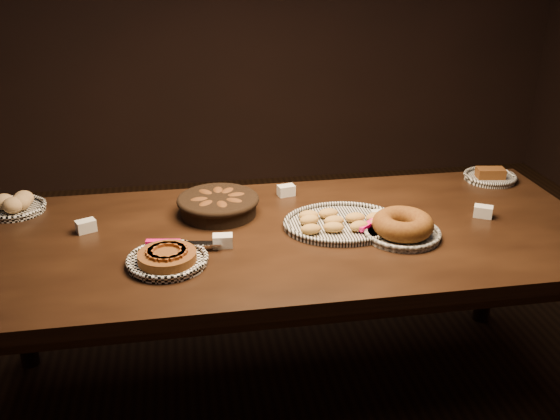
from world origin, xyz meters
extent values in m
plane|color=black|center=(0.00, 0.00, 0.00)|extent=(5.00, 5.00, 0.00)
cube|color=black|center=(0.00, 0.00, 0.72)|extent=(2.40, 1.00, 0.05)
cylinder|color=black|center=(-1.08, 0.38, 0.35)|extent=(0.08, 0.08, 0.70)
cylinder|color=black|center=(1.08, 0.38, 0.35)|extent=(0.08, 0.08, 0.70)
torus|color=white|center=(-0.42, -0.17, 0.77)|extent=(0.28, 0.28, 0.02)
cylinder|color=#4A2A0E|center=(-0.42, -0.17, 0.78)|extent=(0.25, 0.25, 0.03)
cube|color=#5E2A10|center=(-0.37, -0.19, 0.80)|extent=(0.04, 0.07, 0.01)
cube|color=#5E2A10|center=(-0.37, -0.16, 0.80)|extent=(0.04, 0.07, 0.01)
cube|color=#5E2A10|center=(-0.38, -0.13, 0.80)|extent=(0.06, 0.06, 0.01)
cube|color=#5E2A10|center=(-0.41, -0.12, 0.80)|extent=(0.07, 0.03, 0.01)
cube|color=#5E2A10|center=(-0.44, -0.12, 0.80)|extent=(0.07, 0.04, 0.01)
cube|color=#5E2A10|center=(-0.46, -0.14, 0.80)|extent=(0.05, 0.07, 0.01)
cube|color=#5E2A10|center=(-0.47, -0.17, 0.80)|extent=(0.02, 0.07, 0.01)
cube|color=#5E2A10|center=(-0.47, -0.20, 0.80)|extent=(0.05, 0.07, 0.01)
cube|color=#5E2A10|center=(-0.44, -0.22, 0.80)|extent=(0.07, 0.05, 0.01)
cube|color=#5E2A10|center=(-0.41, -0.23, 0.80)|extent=(0.07, 0.03, 0.01)
cube|color=#5E2A10|center=(-0.39, -0.22, 0.80)|extent=(0.06, 0.06, 0.01)
cube|color=#FB0C7A|center=(-0.43, -0.07, 0.78)|extent=(0.12, 0.04, 0.02)
cube|color=silver|center=(-0.31, -0.09, 0.78)|extent=(0.15, 0.06, 0.00)
torus|color=black|center=(0.24, 0.02, 0.77)|extent=(0.36, 0.36, 0.02)
ellipsoid|color=#AC7632|center=(0.10, -0.05, 0.78)|extent=(0.08, 0.05, 0.04)
ellipsoid|color=#AC7632|center=(0.19, -0.05, 0.78)|extent=(0.08, 0.06, 0.04)
ellipsoid|color=#AC7632|center=(0.28, -0.05, 0.78)|extent=(0.09, 0.07, 0.04)
ellipsoid|color=#AC7632|center=(0.36, -0.04, 0.78)|extent=(0.08, 0.05, 0.04)
ellipsoid|color=#AC7632|center=(0.11, 0.03, 0.78)|extent=(0.09, 0.07, 0.04)
ellipsoid|color=#AC7632|center=(0.20, 0.01, 0.78)|extent=(0.08, 0.05, 0.04)
ellipsoid|color=#AC7632|center=(0.29, 0.02, 0.78)|extent=(0.08, 0.05, 0.04)
ellipsoid|color=#AC7632|center=(0.36, 0.01, 0.78)|extent=(0.08, 0.06, 0.04)
ellipsoid|color=#AC7632|center=(0.12, 0.07, 0.78)|extent=(0.08, 0.05, 0.04)
ellipsoid|color=#AC7632|center=(0.20, 0.08, 0.78)|extent=(0.08, 0.06, 0.04)
torus|color=black|center=(0.43, -0.11, 0.77)|extent=(0.28, 0.28, 0.02)
torus|color=brown|center=(0.43, -0.11, 0.80)|extent=(0.28, 0.28, 0.08)
cube|color=#FB0C7A|center=(0.32, -0.04, 0.78)|extent=(0.11, 0.09, 0.02)
cube|color=silver|center=(0.42, 0.04, 0.78)|extent=(0.14, 0.12, 0.00)
cylinder|color=black|center=(-0.22, 0.21, 0.79)|extent=(0.35, 0.35, 0.07)
torus|color=black|center=(-0.22, 0.21, 0.81)|extent=(0.32, 0.32, 0.03)
ellipsoid|color=#361E0A|center=(-0.15, 0.22, 0.81)|extent=(0.10, 0.07, 0.04)
ellipsoid|color=#361E0A|center=(-0.18, 0.27, 0.81)|extent=(0.10, 0.11, 0.04)
ellipsoid|color=#361E0A|center=(-0.21, 0.28, 0.81)|extent=(0.06, 0.10, 0.04)
ellipsoid|color=#361E0A|center=(-0.26, 0.27, 0.81)|extent=(0.10, 0.11, 0.04)
ellipsoid|color=#361E0A|center=(-0.29, 0.20, 0.81)|extent=(0.10, 0.07, 0.04)
ellipsoid|color=#361E0A|center=(-0.27, 0.15, 0.81)|extent=(0.10, 0.11, 0.04)
ellipsoid|color=#361E0A|center=(-0.21, 0.13, 0.81)|extent=(0.07, 0.10, 0.04)
ellipsoid|color=#361E0A|center=(-0.16, 0.16, 0.81)|extent=(0.11, 0.10, 0.04)
torus|color=white|center=(-1.02, 0.37, 0.77)|extent=(0.24, 0.24, 0.02)
ellipsoid|color=tan|center=(-1.06, 0.37, 0.79)|extent=(0.08, 0.08, 0.06)
ellipsoid|color=tan|center=(-0.99, 0.39, 0.79)|extent=(0.08, 0.08, 0.06)
ellipsoid|color=tan|center=(-1.02, 0.33, 0.79)|extent=(0.08, 0.08, 0.06)
ellipsoid|color=tan|center=(-0.99, 0.35, 0.79)|extent=(0.08, 0.08, 0.06)
torus|color=black|center=(1.02, 0.38, 0.77)|extent=(0.23, 0.23, 0.02)
cube|color=#4A2A0E|center=(1.02, 0.38, 0.78)|extent=(0.13, 0.09, 0.04)
cube|color=white|center=(-0.23, -0.08, 0.77)|extent=(0.07, 0.05, 0.04)
cube|color=white|center=(0.08, 0.35, 0.77)|extent=(0.08, 0.06, 0.04)
cube|color=white|center=(0.39, 0.03, 0.77)|extent=(0.07, 0.05, 0.04)
cube|color=white|center=(-0.72, 0.13, 0.77)|extent=(0.08, 0.07, 0.04)
cube|color=white|center=(0.80, 0.01, 0.77)|extent=(0.08, 0.07, 0.04)
camera|label=1|loc=(-0.35, -2.06, 1.77)|focal=40.00mm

